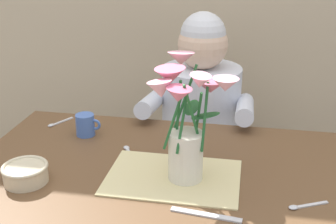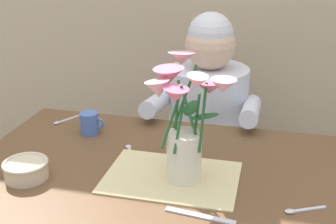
{
  "view_description": "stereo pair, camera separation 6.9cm",
  "coord_description": "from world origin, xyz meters",
  "px_view_note": "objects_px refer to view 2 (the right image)",
  "views": [
    {
      "loc": [
        0.26,
        -1.18,
        1.43
      ],
      "look_at": [
        0.03,
        0.05,
        0.92
      ],
      "focal_mm": 47.44,
      "sensor_mm": 36.0,
      "label": 1
    },
    {
      "loc": [
        0.33,
        -1.17,
        1.43
      ],
      "look_at": [
        0.03,
        0.05,
        0.92
      ],
      "focal_mm": 47.44,
      "sensor_mm": 36.0,
      "label": 2
    }
  ],
  "objects_px": {
    "seated_person": "(207,141)",
    "dinner_knife": "(200,216)",
    "flower_vase": "(185,119)",
    "ceramic_bowl": "(26,169)",
    "tea_cup": "(90,123)"
  },
  "relations": [
    {
      "from": "flower_vase",
      "to": "tea_cup",
      "type": "height_order",
      "value": "flower_vase"
    },
    {
      "from": "seated_person",
      "to": "ceramic_bowl",
      "type": "distance_m",
      "value": 0.89
    },
    {
      "from": "seated_person",
      "to": "dinner_knife",
      "type": "bearing_deg",
      "value": -80.22
    },
    {
      "from": "seated_person",
      "to": "dinner_knife",
      "type": "height_order",
      "value": "seated_person"
    },
    {
      "from": "flower_vase",
      "to": "dinner_knife",
      "type": "height_order",
      "value": "flower_vase"
    },
    {
      "from": "flower_vase",
      "to": "ceramic_bowl",
      "type": "bearing_deg",
      "value": -166.9
    },
    {
      "from": "seated_person",
      "to": "tea_cup",
      "type": "relative_size",
      "value": 12.2
    },
    {
      "from": "ceramic_bowl",
      "to": "dinner_knife",
      "type": "bearing_deg",
      "value": -7.61
    },
    {
      "from": "tea_cup",
      "to": "flower_vase",
      "type": "bearing_deg",
      "value": -30.61
    },
    {
      "from": "seated_person",
      "to": "ceramic_bowl",
      "type": "relative_size",
      "value": 8.35
    },
    {
      "from": "ceramic_bowl",
      "to": "dinner_knife",
      "type": "height_order",
      "value": "ceramic_bowl"
    },
    {
      "from": "ceramic_bowl",
      "to": "flower_vase",
      "type": "bearing_deg",
      "value": 13.1
    },
    {
      "from": "dinner_knife",
      "to": "tea_cup",
      "type": "distance_m",
      "value": 0.64
    },
    {
      "from": "flower_vase",
      "to": "tea_cup",
      "type": "distance_m",
      "value": 0.49
    },
    {
      "from": "seated_person",
      "to": "ceramic_bowl",
      "type": "bearing_deg",
      "value": -117.82
    }
  ]
}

